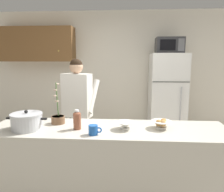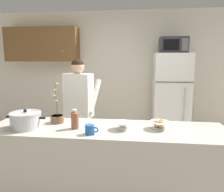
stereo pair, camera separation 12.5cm
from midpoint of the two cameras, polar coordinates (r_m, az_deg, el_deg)
name	(u,v)px [view 2 (the right image)]	position (r m, az deg, el deg)	size (l,w,h in m)	color
back_wall_unit	(110,71)	(4.44, 0.27, 6.68)	(6.00, 0.48, 2.60)	silver
kitchen_island	(106,168)	(2.45, -0.03, -18.84)	(2.54, 0.68, 0.92)	#BCB7A8
refrigerator	(170,101)	(4.12, 16.27, -1.28)	(0.64, 0.68, 1.75)	white
microwave	(173,45)	(4.04, 17.03, 12.93)	(0.48, 0.37, 0.28)	#2D2D30
person_near_pot	(79,101)	(3.18, -7.80, -1.34)	(0.57, 0.51, 1.65)	black
cooking_pot	(26,120)	(2.40, -20.82, -6.10)	(0.43, 0.32, 0.21)	silver
coffee_mug	(90,130)	(2.08, -4.20, -9.02)	(0.13, 0.09, 0.10)	#1E59B2
bread_bowl	(159,124)	(2.29, 14.20, -7.41)	(0.21, 0.21, 0.10)	white
empty_bowl	(123,125)	(2.22, 4.57, -7.82)	(0.19, 0.19, 0.08)	white
bottle_near_edge	(75,119)	(2.24, -8.39, -6.24)	(0.08, 0.08, 0.21)	brown
potted_orchid	(57,117)	(2.50, -13.18, -5.57)	(0.15, 0.15, 0.47)	brown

